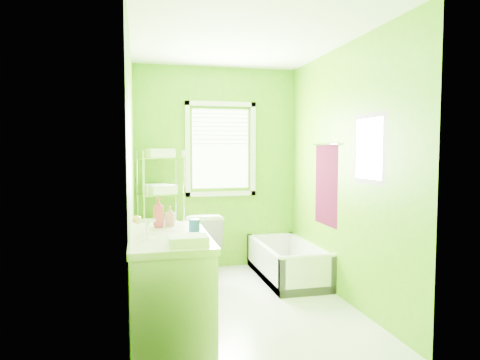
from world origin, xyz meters
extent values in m
plane|color=silver|center=(0.00, 0.00, 0.00)|extent=(2.90, 2.90, 0.00)
cube|color=#4E9507|center=(0.00, 1.45, 1.30)|extent=(2.10, 0.04, 2.60)
cube|color=#4E9507|center=(0.00, -1.45, 1.30)|extent=(2.10, 0.04, 2.60)
cube|color=#4E9507|center=(-1.05, 0.00, 1.30)|extent=(0.04, 2.90, 2.60)
cube|color=#4E9507|center=(1.05, 0.00, 1.30)|extent=(0.04, 2.90, 2.60)
cube|color=white|center=(0.00, 0.00, 2.60)|extent=(2.10, 2.90, 0.04)
cube|color=white|center=(0.05, 1.44, 1.55)|extent=(0.74, 0.01, 1.01)
cube|color=white|center=(0.05, 1.42, 0.97)|extent=(0.92, 0.05, 0.06)
cube|color=white|center=(0.05, 1.42, 2.13)|extent=(0.92, 0.05, 0.06)
cube|color=white|center=(-0.38, 1.42, 1.55)|extent=(0.06, 0.05, 1.22)
cube|color=white|center=(0.48, 1.42, 1.55)|extent=(0.06, 0.05, 1.22)
cube|color=white|center=(0.05, 1.42, 1.84)|extent=(0.72, 0.02, 0.50)
cube|color=white|center=(-1.04, -1.00, 1.00)|extent=(0.02, 0.80, 2.00)
sphere|color=gold|center=(-1.00, -0.67, 1.00)|extent=(0.07, 0.07, 0.07)
cube|color=#46081E|center=(1.04, 0.35, 1.15)|extent=(0.02, 0.58, 0.90)
cylinder|color=silver|center=(1.02, 0.35, 1.60)|extent=(0.02, 0.62, 0.02)
cube|color=#CC5972|center=(1.04, -0.55, 1.55)|extent=(0.02, 0.54, 0.64)
cube|color=white|center=(1.03, -0.55, 1.55)|extent=(0.01, 0.44, 0.54)
cube|color=white|center=(0.73, 0.77, 0.05)|extent=(0.64, 1.37, 0.09)
cube|color=white|center=(0.44, 0.77, 0.20)|extent=(0.06, 1.37, 0.41)
cube|color=white|center=(1.02, 0.77, 0.20)|extent=(0.06, 1.37, 0.41)
cube|color=white|center=(0.73, 0.12, 0.20)|extent=(0.64, 0.06, 0.41)
cube|color=white|center=(0.73, 1.42, 0.20)|extent=(0.64, 0.06, 0.41)
cylinder|color=white|center=(0.73, 0.12, 0.41)|extent=(0.64, 0.06, 0.06)
cylinder|color=#143DC0|center=(0.73, 0.33, 0.12)|extent=(0.30, 0.30, 0.05)
cylinder|color=yellow|center=(0.73, 0.33, 0.17)|extent=(0.29, 0.29, 0.04)
cube|color=#143DC0|center=(0.70, 0.45, 0.22)|extent=(0.22, 0.09, 0.20)
imported|color=white|center=(-0.24, 1.12, 0.39)|extent=(0.49, 0.79, 0.78)
cube|color=white|center=(-0.76, -0.70, 0.42)|extent=(0.57, 1.15, 0.83)
cube|color=silver|center=(-0.76, -0.70, 0.86)|extent=(0.60, 1.18, 0.05)
ellipsoid|color=white|center=(-0.74, -0.86, 0.85)|extent=(0.40, 0.51, 0.14)
cylinder|color=silver|center=(-0.93, -0.86, 0.95)|extent=(0.03, 0.03, 0.16)
cylinder|color=silver|center=(-0.93, -0.86, 1.02)|extent=(0.12, 0.02, 0.02)
imported|color=#DA405C|center=(-0.83, -0.38, 1.01)|extent=(0.14, 0.14, 0.25)
imported|color=#D4898F|center=(-0.73, -0.33, 0.97)|extent=(0.10, 0.10, 0.17)
cylinder|color=#164493|center=(-0.56, -0.63, 0.93)|extent=(0.09, 0.09, 0.10)
cube|color=white|center=(-0.66, -1.12, 0.92)|extent=(0.27, 0.21, 0.07)
cylinder|color=silver|center=(-0.93, 0.98, 0.77)|extent=(0.02, 0.02, 1.54)
cylinder|color=silver|center=(-1.01, 1.27, 0.77)|extent=(0.02, 0.02, 1.54)
cylinder|color=silver|center=(-0.46, 1.10, 0.77)|extent=(0.02, 0.02, 1.54)
cylinder|color=silver|center=(-0.54, 1.39, 0.77)|extent=(0.02, 0.02, 1.54)
cube|color=silver|center=(-0.74, 1.18, 0.14)|extent=(0.57, 0.44, 0.02)
cube|color=silver|center=(-0.74, 1.18, 0.58)|extent=(0.57, 0.44, 0.02)
cube|color=silver|center=(-0.74, 1.18, 1.01)|extent=(0.57, 0.44, 0.02)
cube|color=silver|center=(-0.74, 1.18, 1.44)|extent=(0.57, 0.44, 0.02)
cube|color=white|center=(-0.73, 1.09, 1.50)|extent=(0.33, 0.26, 0.11)
cube|color=white|center=(-0.75, 1.30, 1.50)|extent=(0.33, 0.26, 0.11)
cube|color=white|center=(-0.71, 1.09, 1.07)|extent=(0.33, 0.26, 0.11)
cube|color=white|center=(-0.79, 1.29, 1.07)|extent=(0.33, 0.26, 0.11)
cube|color=white|center=(-0.70, 1.11, 0.64)|extent=(0.33, 0.26, 0.11)
cube|color=pink|center=(-0.76, 1.31, 0.64)|extent=(0.33, 0.26, 0.11)
cube|color=pink|center=(-0.49, 1.25, 0.32)|extent=(0.09, 0.27, 0.48)
camera|label=1|loc=(-0.98, -4.03, 1.54)|focal=32.00mm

